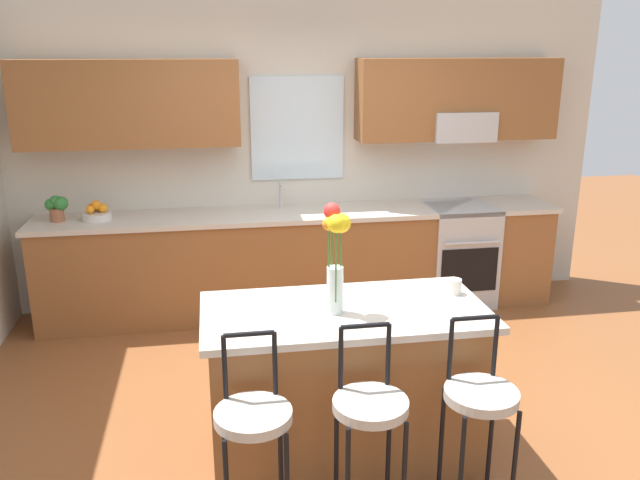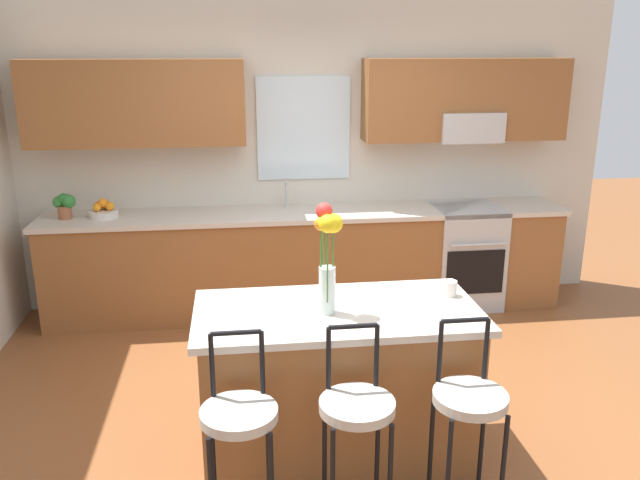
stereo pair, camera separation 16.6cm
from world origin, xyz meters
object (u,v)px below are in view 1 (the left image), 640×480
oven_range (457,254)px  flower_vase (336,250)px  bar_stool_near (253,424)px  fruit_bowl_oranges (97,213)px  potted_plant_small (57,207)px  kitchen_island (344,383)px  bar_stool_far (480,403)px  mug_ceramic (454,286)px  bar_stool_middle (370,413)px

oven_range → flower_vase: bearing=-125.5°
bar_stool_near → fruit_bowl_oranges: fruit_bowl_oranges is taller
potted_plant_small → fruit_bowl_oranges: bearing=1.1°
fruit_bowl_oranges → kitchen_island: bearing=-53.4°
fruit_bowl_oranges → bar_stool_near: bearing=-68.8°
bar_stool_far → potted_plant_small: size_ratio=4.82×
mug_ceramic → fruit_bowl_oranges: (-2.31, 2.09, 0.01)m
bar_stool_near → oven_range: bearing=53.3°
kitchen_island → bar_stool_near: size_ratio=1.50×
oven_range → flower_vase: flower_vase is taller
mug_ceramic → fruit_bowl_oranges: bearing=137.8°
bar_stool_near → mug_ceramic: size_ratio=11.58×
bar_stool_middle → mug_ceramic: (0.67, 0.71, 0.33)m
bar_stool_near → potted_plant_small: 3.16m
potted_plant_small → kitchen_island: bearing=-48.5°
mug_ceramic → potted_plant_small: size_ratio=0.42×
oven_range → fruit_bowl_oranges: (-3.16, 0.03, 0.52)m
bar_stool_middle → fruit_bowl_oranges: 3.27m
bar_stool_far → mug_ceramic: 0.80m
bar_stool_middle → potted_plant_small: (-1.95, 2.80, 0.41)m
bar_stool_near → bar_stool_far: 1.10m
fruit_bowl_oranges → oven_range: bearing=-0.5°
flower_vase → fruit_bowl_oranges: size_ratio=2.50×
bar_stool_near → bar_stool_middle: same height
flower_vase → bar_stool_near: bearing=-131.1°
flower_vase → fruit_bowl_oranges: flower_vase is taller
bar_stool_middle → kitchen_island: bearing=90.0°
fruit_bowl_oranges → mug_ceramic: bearing=-42.2°
bar_stool_near → bar_stool_middle: (0.55, 0.00, 0.00)m
flower_vase → potted_plant_small: (-1.88, 2.24, -0.23)m
oven_range → bar_stool_far: 2.95m
bar_stool_middle → mug_ceramic: bearing=46.8°
bar_stool_near → mug_ceramic: bearing=30.3°
bar_stool_near → bar_stool_middle: bearing=0.0°
bar_stool_near → bar_stool_far: size_ratio=1.00×
bar_stool_middle → oven_range: bearing=61.3°
oven_range → bar_stool_middle: size_ratio=0.88×
potted_plant_small → mug_ceramic: bearing=-38.6°
bar_stool_near → bar_stool_middle: size_ratio=1.00×
bar_stool_far → flower_vase: flower_vase is taller
bar_stool_far → potted_plant_small: (-2.50, 2.80, 0.41)m
fruit_bowl_oranges → potted_plant_small: bearing=-178.9°
kitchen_island → potted_plant_small: potted_plant_small is taller
flower_vase → oven_range: bearing=54.5°
oven_range → bar_stool_near: (-2.07, -2.78, 0.18)m
flower_vase → bar_stool_far: bearing=-42.5°
flower_vase → potted_plant_small: size_ratio=2.77×
oven_range → bar_stool_far: size_ratio=0.88×
oven_range → mug_ceramic: size_ratio=10.22×
kitchen_island → fruit_bowl_oranges: (-1.64, 2.20, 0.51)m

